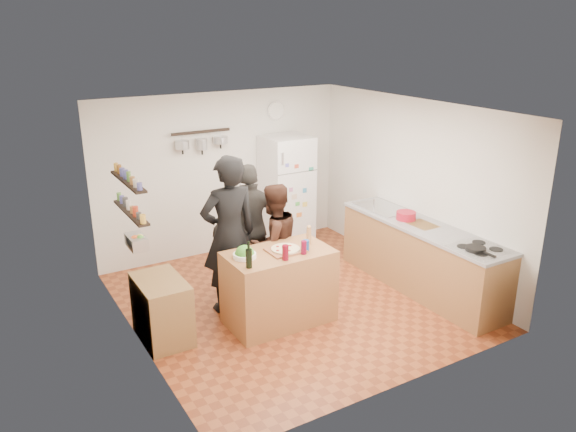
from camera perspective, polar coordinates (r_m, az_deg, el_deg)
room_shell at (r=7.27m, az=-1.16°, el=1.38°), size 4.20×4.20×4.20m
prep_island at (r=6.78m, az=-0.93°, el=-7.22°), size 1.25×0.72×0.91m
pizza_board at (r=6.60m, az=-0.26°, el=-3.51°), size 0.42×0.34×0.02m
pizza at (r=6.60m, az=-0.26°, el=-3.36°), size 0.34×0.34×0.02m
salad_bowl at (r=6.44m, az=-4.43°, el=-4.02°), size 0.27×0.27×0.05m
wine_bottle at (r=6.15m, az=-3.99°, el=-4.33°), size 0.07×0.07×0.21m
wine_glass_near at (r=6.34m, az=-0.27°, el=-3.73°), size 0.07×0.07×0.18m
wine_glass_far at (r=6.50m, az=1.61°, el=-3.22°), size 0.07×0.07×0.16m
pepper_mill at (r=6.81m, az=2.13°, el=-2.06°), size 0.06×0.06×0.19m
salt_canister at (r=6.61m, az=1.83°, el=-2.99°), size 0.08×0.08×0.13m
person_left at (r=6.91m, az=-5.99°, el=-1.89°), size 0.74×0.50×2.00m
person_center at (r=7.19m, az=-1.50°, el=-2.77°), size 0.84×0.70×1.56m
person_back at (r=7.46m, az=-3.81°, el=-1.25°), size 1.09×0.63×1.75m
counter_run at (r=7.81m, az=13.32°, el=-4.13°), size 0.63×2.63×0.90m
stove_top at (r=7.05m, az=18.89°, el=-3.20°), size 0.60×0.62×0.02m
skillet at (r=6.95m, az=18.52°, el=-3.17°), size 0.24×0.24×0.05m
sink at (r=8.23m, az=9.52°, el=0.80°), size 0.50×0.80×0.03m
cutting_board at (r=7.66m, az=13.48°, el=-0.91°), size 0.30×0.40×0.02m
red_bowl at (r=7.78m, az=11.90°, el=0.04°), size 0.26×0.26×0.11m
fridge at (r=8.95m, az=-0.15°, el=2.44°), size 0.70×0.68×1.80m
wall_clock at (r=8.96m, az=-1.24°, el=10.65°), size 0.30×0.03×0.30m
spice_shelf_lower at (r=6.34m, az=-15.68°, el=0.36°), size 0.12×1.00×0.02m
spice_shelf_upper at (r=6.24m, az=-15.96°, el=3.41°), size 0.12×1.00×0.02m
produce_basket at (r=6.46m, az=-15.15°, el=-2.54°), size 0.18×0.35×0.14m
side_table at (r=6.63m, az=-12.69°, el=-9.23°), size 0.50×0.80×0.73m
pot_rack at (r=8.37m, az=-8.82°, el=8.45°), size 0.90×0.04×0.04m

